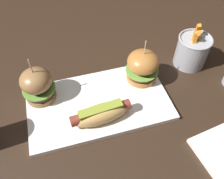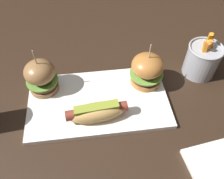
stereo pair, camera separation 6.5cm
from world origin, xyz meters
name	(u,v)px [view 2 (the right image)]	position (x,y,z in m)	size (l,w,h in m)	color
ground_plane	(98,102)	(0.00, 0.00, 0.00)	(3.00, 3.00, 0.00)	black
platter_main	(98,101)	(0.00, 0.00, 0.01)	(0.40, 0.23, 0.01)	white
hot_dog	(97,112)	(-0.01, -0.06, 0.04)	(0.17, 0.07, 0.05)	#DEAB60
slider_left	(41,76)	(-0.16, 0.06, 0.07)	(0.09, 0.09, 0.15)	olive
slider_right	(147,70)	(0.15, 0.05, 0.06)	(0.10, 0.10, 0.14)	#B36F33
fries_bucket	(202,59)	(0.33, 0.09, 0.05)	(0.11, 0.11, 0.15)	#A8AAB2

